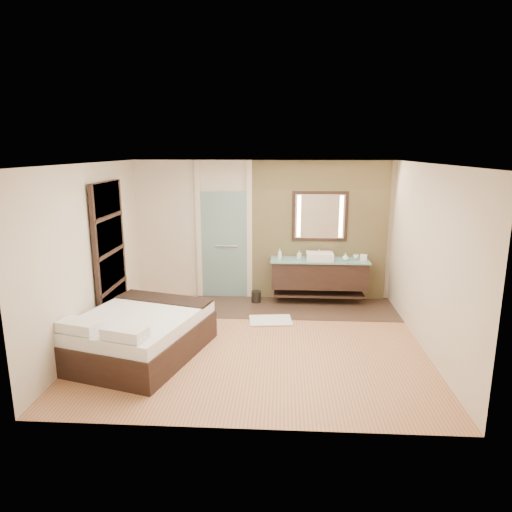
# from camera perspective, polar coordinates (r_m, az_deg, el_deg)

# --- Properties ---
(floor) EXTENTS (5.00, 5.00, 0.00)m
(floor) POSITION_cam_1_polar(r_m,az_deg,el_deg) (7.16, -0.05, -10.68)
(floor) COLOR #9E6342
(floor) RESTS_ON ground
(tile_strip) EXTENTS (3.80, 1.30, 0.01)m
(tile_strip) POSITION_cam_1_polar(r_m,az_deg,el_deg) (8.63, 4.59, -6.41)
(tile_strip) COLOR #3D2D21
(tile_strip) RESTS_ON floor
(stone_wall) EXTENTS (2.60, 0.08, 2.70)m
(stone_wall) POSITION_cam_1_polar(r_m,az_deg,el_deg) (8.91, 7.90, 3.07)
(stone_wall) COLOR tan
(stone_wall) RESTS_ON floor
(vanity) EXTENTS (1.85, 0.55, 0.88)m
(vanity) POSITION_cam_1_polar(r_m,az_deg,el_deg) (8.79, 7.89, -2.21)
(vanity) COLOR black
(vanity) RESTS_ON stone_wall
(mirror_unit) EXTENTS (1.06, 0.04, 0.96)m
(mirror_unit) POSITION_cam_1_polar(r_m,az_deg,el_deg) (8.81, 7.99, 4.93)
(mirror_unit) COLOR black
(mirror_unit) RESTS_ON stone_wall
(frosted_door) EXTENTS (1.10, 0.12, 2.70)m
(frosted_door) POSITION_cam_1_polar(r_m,az_deg,el_deg) (8.98, -3.99, 1.91)
(frosted_door) COLOR #ABD8D6
(frosted_door) RESTS_ON floor
(shoji_partition) EXTENTS (0.06, 1.20, 2.40)m
(shoji_partition) POSITION_cam_1_polar(r_m,az_deg,el_deg) (7.85, -17.74, 0.16)
(shoji_partition) COLOR black
(shoji_partition) RESTS_ON floor
(bed) EXTENTS (2.04, 2.31, 0.75)m
(bed) POSITION_cam_1_polar(r_m,az_deg,el_deg) (6.84, -14.48, -9.44)
(bed) COLOR black
(bed) RESTS_ON floor
(bath_mat) EXTENTS (0.77, 0.58, 0.02)m
(bath_mat) POSITION_cam_1_polar(r_m,az_deg,el_deg) (7.95, 1.83, -8.03)
(bath_mat) COLOR white
(bath_mat) RESTS_ON floor
(waste_bin) EXTENTS (0.24, 0.24, 0.23)m
(waste_bin) POSITION_cam_1_polar(r_m,az_deg,el_deg) (8.84, 0.02, -5.13)
(waste_bin) COLOR black
(waste_bin) RESTS_ON floor
(tissue_box) EXTENTS (0.15, 0.15, 0.10)m
(tissue_box) POSITION_cam_1_polar(r_m,az_deg,el_deg) (8.79, 13.30, -0.19)
(tissue_box) COLOR white
(tissue_box) RESTS_ON vanity
(soap_bottle_a) EXTENTS (0.09, 0.09, 0.21)m
(soap_bottle_a) POSITION_cam_1_polar(r_m,az_deg,el_deg) (8.61, 2.98, 0.23)
(soap_bottle_a) COLOR white
(soap_bottle_a) RESTS_ON vanity
(soap_bottle_b) EXTENTS (0.09, 0.09, 0.17)m
(soap_bottle_b) POSITION_cam_1_polar(r_m,az_deg,el_deg) (8.69, 5.43, 0.18)
(soap_bottle_b) COLOR #B2B2B2
(soap_bottle_b) RESTS_ON vanity
(soap_bottle_c) EXTENTS (0.13, 0.13, 0.15)m
(soap_bottle_c) POSITION_cam_1_polar(r_m,az_deg,el_deg) (8.67, 11.12, -0.12)
(soap_bottle_c) COLOR silver
(soap_bottle_c) RESTS_ON vanity
(cup) EXTENTS (0.12, 0.12, 0.09)m
(cup) POSITION_cam_1_polar(r_m,az_deg,el_deg) (8.84, 12.40, -0.11)
(cup) COLOR silver
(cup) RESTS_ON vanity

